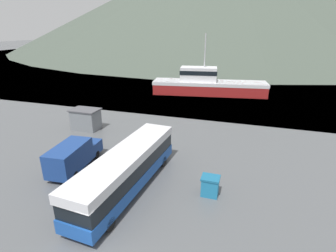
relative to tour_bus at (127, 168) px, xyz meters
The scene contains 6 objects.
water_surface 136.97m from the tour_bus, 89.47° to the left, with size 240.00×240.00×0.00m, color #3D5160.
tour_bus is the anchor object (origin of this frame).
delivery_van 5.79m from the tour_bus, 166.38° to the left, with size 2.56×6.17×2.35m.
fishing_boat 31.33m from the tour_bus, 89.20° to the left, with size 20.29×7.46×10.35m.
storage_bin 6.08m from the tour_bus, 10.66° to the left, with size 1.28×1.05×1.46m.
dock_kiosk 13.96m from the tour_bus, 136.06° to the left, with size 3.26×2.21×2.43m.
Camera 1 is at (6.60, -8.12, 11.25)m, focal length 28.00 mm.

